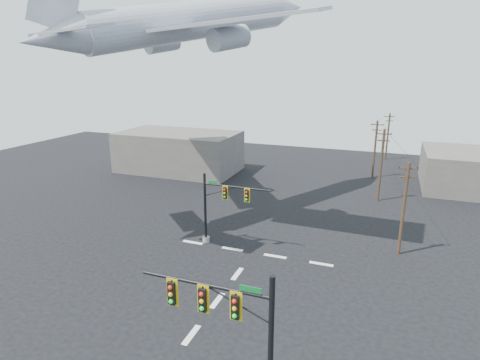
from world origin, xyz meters
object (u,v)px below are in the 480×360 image
at_px(signal_mast_near, 237,334).
at_px(airliner, 193,22).
at_px(signal_mast_far, 218,208).
at_px(utility_pole_b, 381,164).
at_px(utility_pole_a, 404,207).
at_px(utility_pole_d, 388,136).
at_px(utility_pole_c, 375,148).

xyz_separation_m(signal_mast_near, airliner, (-13.19, 22.79, 15.82)).
distance_m(signal_mast_far, utility_pole_b, 22.48).
relative_size(utility_pole_a, utility_pole_d, 1.04).
height_order(utility_pole_a, utility_pole_b, utility_pole_b).
height_order(utility_pole_d, airliner, airliner).
xyz_separation_m(utility_pole_b, utility_pole_d, (0.39, 23.50, -0.41)).
xyz_separation_m(signal_mast_near, utility_pole_d, (5.54, 58.27, -0.01)).
bearing_deg(airliner, utility_pole_b, -29.35).
bearing_deg(utility_pole_b, utility_pole_d, 81.12).
bearing_deg(utility_pole_c, utility_pole_a, -79.57).
height_order(signal_mast_far, utility_pole_b, utility_pole_b).
distance_m(signal_mast_far, utility_pole_a, 16.07).
bearing_deg(utility_pole_b, signal_mast_near, -106.37).
distance_m(signal_mast_near, utility_pole_d, 58.54).
distance_m(utility_pole_b, airliner, 26.79).
bearing_deg(utility_pole_d, utility_pole_a, -106.96).
xyz_separation_m(utility_pole_b, utility_pole_c, (-1.15, 10.60, -0.24)).
relative_size(utility_pole_d, airliner, 0.26).
bearing_deg(signal_mast_near, utility_pole_b, 81.57).
height_order(signal_mast_far, airliner, airliner).
height_order(utility_pole_a, airliner, airliner).
height_order(utility_pole_b, utility_pole_c, utility_pole_b).
distance_m(utility_pole_a, airliner, 26.04).
xyz_separation_m(signal_mast_near, utility_pole_b, (5.16, 34.77, 0.40)).
relative_size(signal_mast_far, utility_pole_d, 0.83).
distance_m(utility_pole_a, utility_pole_b, 14.61).
bearing_deg(signal_mast_far, utility_pole_c, 66.99).
bearing_deg(utility_pole_d, airliner, -137.69).
distance_m(utility_pole_c, utility_pole_d, 12.99).
bearing_deg(signal_mast_near, utility_pole_d, 84.57).
relative_size(signal_mast_far, utility_pole_a, 0.80).
height_order(utility_pole_a, utility_pole_d, utility_pole_a).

